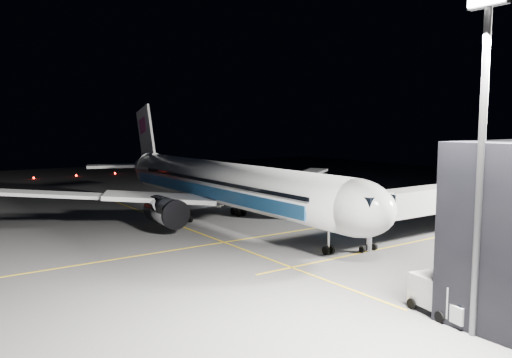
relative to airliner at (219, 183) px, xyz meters
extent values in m
plane|color=#4C4C4F|center=(1.08, 0.00, -5.16)|extent=(200.00, 200.00, 0.00)
cube|color=gold|center=(11.08, 0.00, -5.16)|extent=(0.25, 80.00, 0.01)
cube|color=gold|center=(1.08, -6.00, -5.16)|extent=(70.00, 0.25, 0.01)
cube|color=gold|center=(23.08, 10.00, -5.16)|extent=(0.25, 40.00, 0.01)
cylinder|color=silver|center=(1.08, 0.00, 0.14)|extent=(48.00, 5.60, 5.60)
ellipsoid|color=silver|center=(25.08, 0.00, 0.14)|extent=(8.96, 5.60, 5.60)
cube|color=black|center=(27.38, 0.00, 1.14)|extent=(2.20, 3.40, 0.90)
cone|color=silver|center=(-27.42, 0.00, 0.44)|extent=(9.00, 5.49, 5.49)
cube|color=#215999|center=(0.08, 2.78, -0.76)|extent=(42.24, 0.25, 1.50)
cube|color=#215999|center=(0.08, -2.78, -0.76)|extent=(42.24, 0.25, 1.50)
cube|color=silver|center=(-1.42, 8.00, -1.46)|extent=(11.36, 15.23, 1.53)
cube|color=silver|center=(-1.42, -8.00, -1.46)|extent=(11.36, 15.23, 1.53)
cube|color=silver|center=(-6.42, 20.50, -0.59)|extent=(8.57, 13.22, 1.31)
cube|color=silver|center=(-6.42, -20.50, -0.59)|extent=(8.57, 13.22, 1.31)
cube|color=silver|center=(-26.92, 5.20, 0.74)|extent=(6.20, 9.67, 0.45)
cube|color=silver|center=(-26.92, -5.20, 0.74)|extent=(6.20, 9.67, 0.45)
cube|color=white|center=(-25.12, 0.00, 6.34)|extent=(7.53, 0.40, 10.28)
cube|color=#CD469E|center=(-25.92, 0.00, 7.74)|extent=(3.22, 0.55, 3.22)
cylinder|color=#B7B7BF|center=(2.28, 9.00, -2.61)|extent=(5.60, 3.40, 3.40)
cylinder|color=#B7B7BF|center=(2.28, -9.00, -2.61)|extent=(5.60, 3.40, 3.40)
cylinder|color=#9999A0|center=(21.58, 0.00, -3.91)|extent=(0.26, 0.26, 2.50)
cylinder|color=black|center=(21.58, 0.00, -4.71)|extent=(0.90, 0.70, 0.90)
cylinder|color=#9999A0|center=(-1.92, 4.30, -3.91)|extent=(0.26, 0.26, 2.50)
cylinder|color=#9999A0|center=(-1.92, -4.30, -3.91)|extent=(0.26, 0.26, 2.50)
cylinder|color=black|center=(-1.92, 4.30, -4.61)|extent=(1.10, 1.60, 1.10)
cylinder|color=black|center=(-1.92, -4.30, -4.61)|extent=(1.10, 1.60, 1.10)
cube|color=#B2B2B7|center=(23.08, 20.05, -0.56)|extent=(3.00, 33.90, 2.80)
cube|color=#B2B2B7|center=(23.08, 4.20, -0.56)|extent=(3.60, 3.20, 3.40)
cylinder|color=#9999A0|center=(23.08, 4.20, -3.61)|extent=(0.70, 0.70, 3.10)
cylinder|color=black|center=(23.08, 3.30, -4.81)|extent=(0.70, 0.30, 0.70)
cylinder|color=black|center=(23.08, 5.10, -4.81)|extent=(0.70, 0.30, 0.70)
cylinder|color=#59595E|center=(41.08, -6.00, 4.84)|extent=(0.44, 0.44, 20.00)
cube|color=#59595E|center=(41.08, -6.00, 15.14)|extent=(2.40, 0.50, 0.80)
sphere|color=#FF140A|center=(-70.92, -10.00, -4.94)|extent=(0.44, 0.44, 0.44)
sphere|color=#FF140A|center=(-70.92, 0.00, -4.94)|extent=(0.44, 0.44, 0.44)
sphere|color=#FF140A|center=(-70.92, 10.00, -4.94)|extent=(0.44, 0.44, 0.44)
sphere|color=#FF140A|center=(-70.92, 20.00, -4.94)|extent=(0.44, 0.44, 0.44)
sphere|color=#FF140A|center=(-70.92, 30.00, -4.94)|extent=(0.44, 0.44, 0.44)
cube|color=white|center=(37.56, -4.72, -3.67)|extent=(4.14, 2.60, 2.12)
cube|color=white|center=(39.83, -5.15, -4.25)|extent=(1.85, 2.08, 1.16)
cube|color=black|center=(39.83, -5.15, -3.77)|extent=(1.44, 1.82, 0.48)
cylinder|color=black|center=(39.07, -3.98, -4.78)|extent=(0.80, 0.38, 0.77)
cylinder|color=black|center=(38.70, -5.96, -4.78)|extent=(0.80, 0.38, 0.77)
cylinder|color=black|center=(36.42, -3.48, -4.78)|extent=(0.80, 0.38, 0.77)
cylinder|color=black|center=(36.05, -5.46, -4.78)|extent=(0.80, 0.38, 0.77)
cube|color=black|center=(-10.60, 8.00, -4.44)|extent=(2.64, 2.09, 1.06)
cube|color=black|center=(-10.60, 8.00, -3.77)|extent=(1.21, 1.21, 0.58)
sphere|color=#FFF2CC|center=(-11.29, 7.44, -4.44)|extent=(0.25, 0.25, 0.25)
sphere|color=#FFF2CC|center=(-10.38, 7.14, -4.44)|extent=(0.25, 0.25, 0.25)
cylinder|color=black|center=(-9.52, 8.50, -4.88)|extent=(0.61, 0.38, 0.58)
cylinder|color=black|center=(-10.03, 6.95, -4.88)|extent=(0.61, 0.38, 0.58)
cylinder|color=black|center=(-11.16, 9.05, -4.88)|extent=(0.61, 0.38, 0.58)
cylinder|color=black|center=(-11.67, 7.50, -4.88)|extent=(0.61, 0.38, 0.58)
cone|color=orange|center=(-2.61, 4.00, -4.82)|extent=(0.46, 0.46, 0.69)
cone|color=orange|center=(7.08, 14.00, -4.87)|extent=(0.39, 0.39, 0.59)
cone|color=orange|center=(-6.92, 8.86, -4.87)|extent=(0.39, 0.39, 0.59)
camera|label=1|loc=(57.90, -34.20, 7.94)|focal=35.00mm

